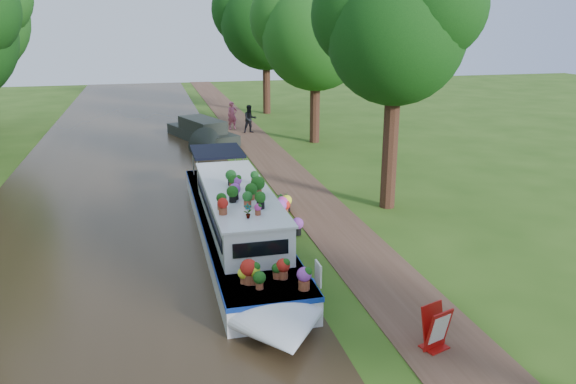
{
  "coord_description": "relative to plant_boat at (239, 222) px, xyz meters",
  "views": [
    {
      "loc": [
        -4.67,
        -15.61,
        6.74
      ],
      "look_at": [
        -0.39,
        1.64,
        1.3
      ],
      "focal_mm": 35.0,
      "sensor_mm": 36.0,
      "label": 1
    }
  ],
  "objects": [
    {
      "name": "tree_near_overhang",
      "position": [
        6.04,
        2.67,
        5.75
      ],
      "size": [
        5.52,
        5.28,
        8.99
      ],
      "color": "#341A11",
      "rests_on": "ground"
    },
    {
      "name": "tree_near_mid",
      "position": [
        6.73,
        14.68,
        5.58
      ],
      "size": [
        6.9,
        6.6,
        9.4
      ],
      "color": "#341A11",
      "rests_on": "ground"
    },
    {
      "name": "sandwich_board",
      "position": [
        3.15,
        -6.57,
        -0.39
      ],
      "size": [
        0.64,
        0.65,
        0.95
      ],
      "rotation": [
        0.0,
        0.0,
        0.33
      ],
      "color": "#AB0F0C",
      "rests_on": "towpath"
    },
    {
      "name": "verge_plant",
      "position": [
        2.3,
        3.91,
        -0.61
      ],
      "size": [
        0.51,
        0.47,
        0.48
      ],
      "primitive_type": "imported",
      "rotation": [
        0.0,
        0.0,
        0.24
      ],
      "color": "#1E6525",
      "rests_on": "ground"
    },
    {
      "name": "pedestrian_pink",
      "position": [
        2.75,
        19.74,
        0.05
      ],
      "size": [
        0.72,
        0.55,
        1.75
      ],
      "primitive_type": "imported",
      "rotation": [
        0.0,
        0.0,
        0.22
      ],
      "color": "#D65874",
      "rests_on": "towpath"
    },
    {
      "name": "canal_water",
      "position": [
        -3.75,
        -0.4,
        -0.84
      ],
      "size": [
        10.0,
        100.0,
        0.02
      ],
      "primitive_type": "cube",
      "color": "#2D2214",
      "rests_on": "ground"
    },
    {
      "name": "pedestrian_dark",
      "position": [
        3.61,
        18.12,
        0.04
      ],
      "size": [
        0.93,
        0.77,
        1.73
      ],
      "primitive_type": "imported",
      "rotation": [
        0.0,
        0.0,
        0.15
      ],
      "color": "black",
      "rests_on": "towpath"
    },
    {
      "name": "second_boat",
      "position": [
        0.5,
        16.46,
        -0.32
      ],
      "size": [
        3.82,
        7.15,
        1.3
      ],
      "rotation": [
        0.0,
        0.0,
        0.34
      ],
      "color": "black",
      "rests_on": "canal_water"
    },
    {
      "name": "plant_boat",
      "position": [
        0.0,
        0.0,
        0.0
      ],
      "size": [
        2.29,
        13.52,
        2.25
      ],
      "color": "white",
      "rests_on": "canal_water"
    },
    {
      "name": "ground",
      "position": [
        2.25,
        -0.4,
        -0.85
      ],
      "size": [
        100.0,
        100.0,
        0.0
      ],
      "primitive_type": "plane",
      "color": "#2D5114",
      "rests_on": "ground"
    },
    {
      "name": "tree_near_far",
      "position": [
        6.23,
        25.69,
        6.2
      ],
      "size": [
        7.59,
        7.26,
        10.3
      ],
      "color": "#341A11",
      "rests_on": "ground"
    },
    {
      "name": "towpath",
      "position": [
        3.45,
        -0.4,
        -0.84
      ],
      "size": [
        2.2,
        100.0,
        0.03
      ],
      "primitive_type": "cube",
      "color": "#503425",
      "rests_on": "ground"
    }
  ]
}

